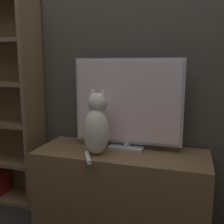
{
  "coord_description": "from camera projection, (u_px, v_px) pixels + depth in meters",
  "views": [
    {
      "loc": [
        0.44,
        -0.68,
        1.13
      ],
      "look_at": [
        -0.06,
        0.94,
        0.82
      ],
      "focal_mm": 42.0,
      "sensor_mm": 36.0,
      "label": 1
    }
  ],
  "objects": [
    {
      "name": "cat",
      "position": [
        96.0,
        126.0,
        1.7
      ],
      "size": [
        0.19,
        0.3,
        0.43
      ],
      "rotation": [
        0.0,
        0.0,
        -0.12
      ],
      "color": "silver",
      "rests_on": "tv_stand"
    },
    {
      "name": "wall_back",
      "position": [
        131.0,
        40.0,
        1.89
      ],
      "size": [
        4.8,
        0.05,
        2.6
      ],
      "color": "#47423D",
      "rests_on": "ground_plane"
    },
    {
      "name": "tv",
      "position": [
        127.0,
        104.0,
        1.78
      ],
      "size": [
        0.75,
        0.14,
        0.62
      ],
      "color": "#B7B7BC",
      "rests_on": "tv_stand"
    },
    {
      "name": "tv_stand",
      "position": [
        121.0,
        189.0,
        1.82
      ],
      "size": [
        1.16,
        0.45,
        0.55
      ],
      "color": "brown",
      "rests_on": "ground_plane"
    }
  ]
}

